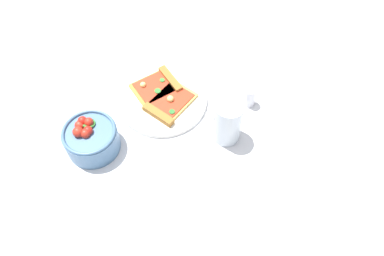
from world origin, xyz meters
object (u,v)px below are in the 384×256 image
at_px(pizza_slice_near, 159,86).
at_px(pepper_shaker, 250,95).
at_px(paper_napkin, 229,197).
at_px(soda_glass, 228,122).
at_px(pizza_slice_far, 169,105).
at_px(plate, 162,99).
at_px(salad_bowl, 91,138).

distance_m(pizza_slice_near, pepper_shaker, 0.24).
distance_m(paper_napkin, pepper_shaker, 0.28).
bearing_deg(soda_glass, pizza_slice_near, 7.86).
height_order(soda_glass, paper_napkin, soda_glass).
distance_m(soda_glass, paper_napkin, 0.18).
xyz_separation_m(pizza_slice_far, pepper_shaker, (-0.13, -0.17, 0.01)).
bearing_deg(pizza_slice_far, plate, -9.00).
bearing_deg(pizza_slice_near, soda_glass, -172.14).
xyz_separation_m(pizza_slice_near, pizza_slice_far, (-0.07, 0.02, -0.00)).
bearing_deg(pepper_shaker, plate, 45.70).
relative_size(pizza_slice_near, paper_napkin, 0.80).
xyz_separation_m(pizza_slice_near, paper_napkin, (-0.35, 0.08, -0.02)).
bearing_deg(soda_glass, salad_bowl, 53.29).
bearing_deg(pizza_slice_near, pizza_slice_far, 162.04).
relative_size(salad_bowl, pepper_shaker, 1.89).
bearing_deg(pizza_slice_near, plate, 154.01).
xyz_separation_m(pizza_slice_near, salad_bowl, (-0.03, 0.23, 0.02)).
height_order(pizza_slice_near, pepper_shaker, pepper_shaker).
distance_m(plate, paper_napkin, 0.32).
distance_m(soda_glass, pepper_shaker, 0.12).
bearing_deg(paper_napkin, pizza_slice_near, -13.42).
bearing_deg(salad_bowl, pizza_slice_far, -100.26).
distance_m(plate, pepper_shaker, 0.23).
xyz_separation_m(paper_napkin, pepper_shaker, (0.15, -0.23, 0.03)).
bearing_deg(paper_napkin, soda_glass, -42.97).
xyz_separation_m(plate, soda_glass, (-0.19, -0.05, 0.05)).
relative_size(pizza_slice_near, soda_glass, 1.04).
bearing_deg(paper_napkin, pepper_shaker, -56.50).
height_order(plate, pepper_shaker, pepper_shaker).
xyz_separation_m(plate, salad_bowl, (0.00, 0.21, 0.03)).
xyz_separation_m(plate, pepper_shaker, (-0.16, -0.16, 0.03)).
bearing_deg(plate, pizza_slice_far, 171.00).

